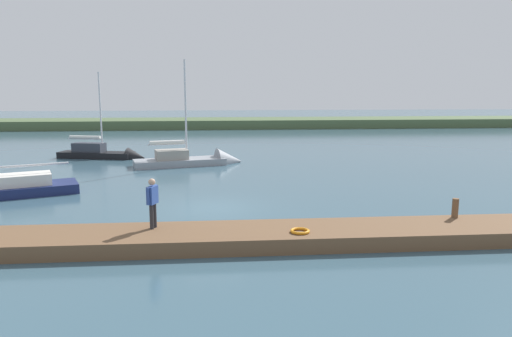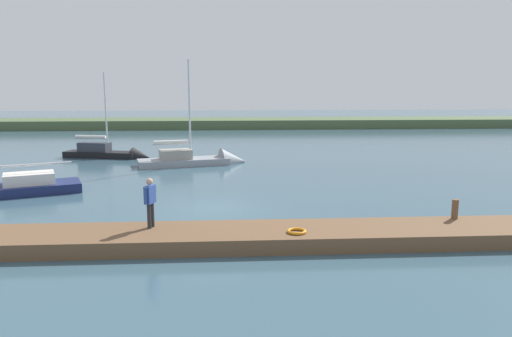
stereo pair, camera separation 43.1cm
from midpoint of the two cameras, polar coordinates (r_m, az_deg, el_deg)
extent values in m
plane|color=#385666|center=(21.50, -4.68, -4.77)|extent=(200.00, 200.00, 0.00)
cube|color=#4C603D|center=(66.56, -4.05, 4.99)|extent=(180.00, 8.00, 2.40)
cube|color=brown|center=(16.45, -4.99, -8.34)|extent=(26.08, 2.46, 0.54)
cylinder|color=brown|center=(19.18, 23.54, -4.53)|extent=(0.24, 0.24, 0.73)
torus|color=orange|center=(16.08, 5.73, -7.57)|extent=(0.66, 0.66, 0.10)
cube|color=gray|center=(33.58, -8.39, 0.52)|extent=(6.60, 3.57, 0.79)
cone|color=gray|center=(34.39, -2.39, 0.83)|extent=(2.29, 2.44, 2.04)
cube|color=gray|center=(33.39, -9.35, 1.71)|extent=(2.46, 1.91, 0.67)
cylinder|color=silver|center=(33.29, -7.69, 7.08)|extent=(0.14, 0.14, 6.86)
cylinder|color=silver|center=(33.26, -9.85, 2.96)|extent=(2.60, 0.78, 0.11)
cylinder|color=silver|center=(33.24, -9.86, 3.16)|extent=(2.39, 0.87, 0.27)
cube|color=navy|center=(26.91, -27.84, -2.81)|extent=(7.57, 4.72, 0.87)
cube|color=silver|center=(26.75, -25.36, -1.10)|extent=(2.77, 2.28, 0.58)
cylinder|color=silver|center=(26.64, -25.11, 0.43)|extent=(3.59, 1.54, 0.11)
cube|color=black|center=(38.93, -17.87, 1.41)|extent=(6.06, 2.92, 0.78)
cone|color=black|center=(37.48, -13.40, 1.31)|extent=(1.71, 1.83, 1.53)
cube|color=#333842|center=(39.12, -18.68, 2.49)|extent=(2.60, 1.64, 0.69)
cylinder|color=silver|center=(38.37, -17.42, 6.50)|extent=(0.12, 0.12, 6.13)
cylinder|color=silver|center=(39.19, -19.09, 3.48)|extent=(2.75, 0.78, 0.10)
cylinder|color=silver|center=(39.18, -19.10, 3.65)|extent=(2.52, 0.86, 0.25)
cylinder|color=#28282D|center=(16.93, -11.74, -5.49)|extent=(0.14, 0.14, 0.87)
cylinder|color=#28282D|center=(16.75, -12.09, -5.67)|extent=(0.14, 0.14, 0.87)
cube|color=#2D4C9E|center=(16.66, -12.00, -3.10)|extent=(0.37, 0.52, 0.62)
sphere|color=tan|center=(16.57, -12.06, -1.56)|extent=(0.24, 0.24, 0.24)
cylinder|color=#2D4C9E|center=(16.91, -11.53, -2.85)|extent=(0.09, 0.09, 0.59)
cylinder|color=#2D4C9E|center=(16.42, -12.49, -3.25)|extent=(0.09, 0.09, 0.59)
camera|label=1|loc=(0.22, -89.41, 0.10)|focal=33.04mm
camera|label=2|loc=(0.22, 90.59, -0.10)|focal=33.04mm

